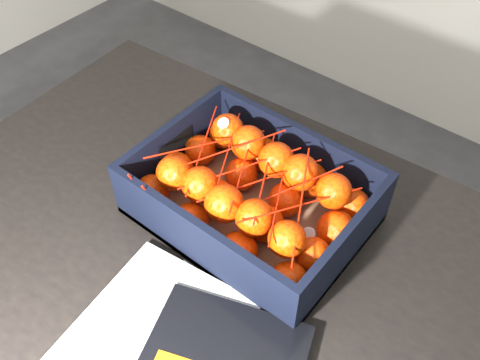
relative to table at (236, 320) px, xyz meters
The scene contains 4 objects.
table is the anchor object (origin of this frame).
produce_crate 0.19m from the table, 118.56° to the left, with size 0.36×0.27×0.11m.
clementine_heap 0.21m from the table, 117.45° to the left, with size 0.34×0.25×0.11m.
mesh_net 0.24m from the table, 124.62° to the left, with size 0.29×0.24×0.09m.
Camera 1 is at (0.50, -0.04, 1.43)m, focal length 39.17 mm.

